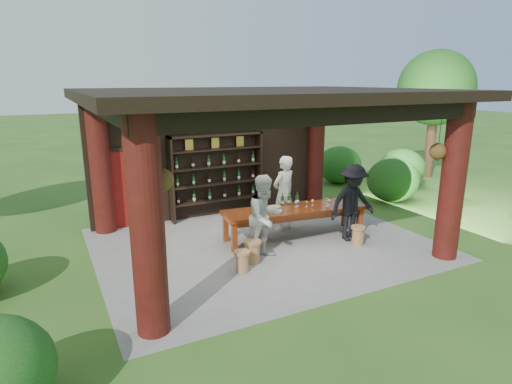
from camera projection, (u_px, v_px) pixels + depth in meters
name	position (u px, v px, depth m)	size (l,w,h in m)	color
ground	(264.00, 244.00, 9.95)	(90.00, 90.00, 0.00)	#2D5119
pavilion	(255.00, 150.00, 9.77)	(7.50, 6.00, 3.60)	slate
wine_shelf	(217.00, 176.00, 11.70)	(2.62, 0.40, 2.31)	black
tasting_table	(294.00, 213.00, 10.16)	(3.53, 1.29, 0.75)	#5F240D
stool_near_left	(253.00, 251.00, 8.86)	(0.37, 0.37, 0.48)	olive
stool_near_right	(358.00, 235.00, 9.83)	(0.34, 0.34, 0.44)	olive
stool_far_left	(242.00, 261.00, 8.44)	(0.33, 0.33, 0.43)	olive
host	(284.00, 193.00, 10.70)	(0.69, 0.45, 1.89)	silver
guest_woman	(265.00, 217.00, 8.92)	(0.88, 0.69, 1.82)	beige
guest_man	(352.00, 203.00, 9.99)	(1.18, 0.68, 1.82)	black
table_bottles	(289.00, 198.00, 10.37)	(0.44, 0.18, 0.31)	#194C1E
table_glasses	(317.00, 203.00, 10.31)	(1.07, 0.42, 0.15)	silver
napkin_basket	(275.00, 209.00, 9.82)	(0.26, 0.18, 0.14)	#BF6672
shrubs	(338.00, 199.00, 11.59)	(14.29, 9.01, 1.36)	#194C14
trees	(361.00, 92.00, 11.70)	(20.58, 10.54, 4.80)	#3F2819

